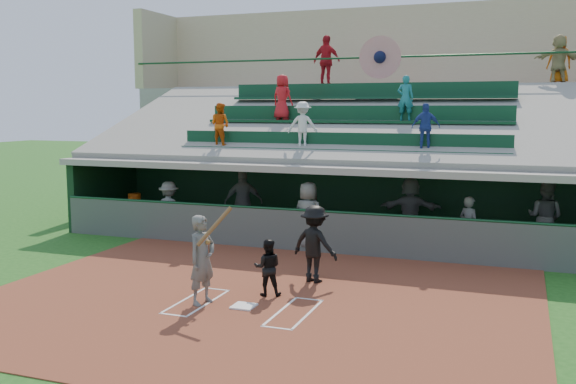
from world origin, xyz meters
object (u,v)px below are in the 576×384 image
(water_cooler, at_px, (134,200))
(white_table, at_px, (135,216))
(home_plate, at_px, (244,306))
(batter_at_plate, at_px, (202,259))
(catcher, at_px, (268,267))

(water_cooler, bearing_deg, white_table, 169.50)
(home_plate, relative_size, white_table, 0.55)
(home_plate, distance_m, water_cooler, 9.22)
(batter_at_plate, bearing_deg, water_cooler, 132.03)
(batter_at_plate, height_order, water_cooler, batter_at_plate)
(home_plate, relative_size, water_cooler, 1.08)
(home_plate, bearing_deg, batter_at_plate, -175.09)
(home_plate, height_order, white_table, white_table)
(home_plate, bearing_deg, water_cooler, 136.24)
(batter_at_plate, bearing_deg, catcher, 44.25)
(catcher, height_order, white_table, catcher)
(water_cooler, bearing_deg, catcher, -38.92)
(home_plate, distance_m, catcher, 1.06)
(catcher, relative_size, water_cooler, 2.92)
(catcher, bearing_deg, home_plate, 62.12)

